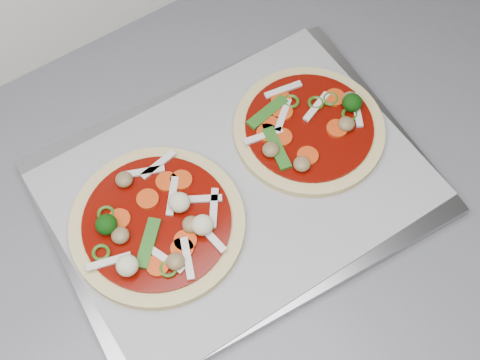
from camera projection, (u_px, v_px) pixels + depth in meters
baking_tray at (238, 188)px, 0.77m from camera, size 0.45×0.35×0.01m
parchment at (238, 185)px, 0.77m from camera, size 0.41×0.30×0.00m
pizza_left at (157, 224)px, 0.73m from camera, size 0.20×0.20×0.03m
pizza_right at (309, 128)px, 0.79m from camera, size 0.24×0.24×0.03m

